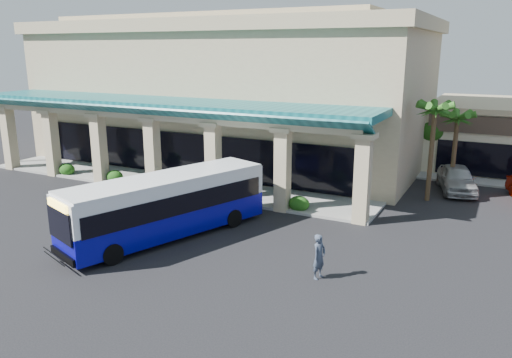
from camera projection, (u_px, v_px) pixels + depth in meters
The scene contains 10 objects.
ground at pixel (211, 236), 24.38m from camera, with size 110.00×110.00×0.00m, color black.
main_building at pixel (230, 90), 40.26m from camera, with size 30.80×14.80×11.35m, color tan, non-canonical shape.
arcade at pixel (162, 143), 33.04m from camera, with size 30.00×6.20×5.70m, color #0E5259, non-canonical shape.
palm_0 at pixel (432, 147), 29.29m from camera, with size 2.40×2.40×6.60m, color #245717, non-canonical shape.
palm_1 at pixel (455, 146), 31.54m from camera, with size 2.40×2.40×5.80m, color #245717, non-canonical shape.
palm_2 at pixel (10, 125), 39.09m from camera, with size 2.40×2.40×6.20m, color #245717, non-canonical shape.
broadleaf_tree at pixel (433, 139), 36.85m from camera, with size 2.60×2.60×4.81m, color #1A4710, non-canonical shape.
transit_bus at pixel (167, 207), 23.91m from camera, with size 2.53×10.86×3.03m, color #09078A, non-canonical shape.
pedestrian at pixel (319, 257), 19.65m from camera, with size 0.67×0.44×1.83m, color #394456.
car_silver at pixel (457, 179), 31.77m from camera, with size 2.01×4.99×1.70m, color #A9A9A9.
Camera 1 is at (12.38, -19.38, 8.84)m, focal length 35.00 mm.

